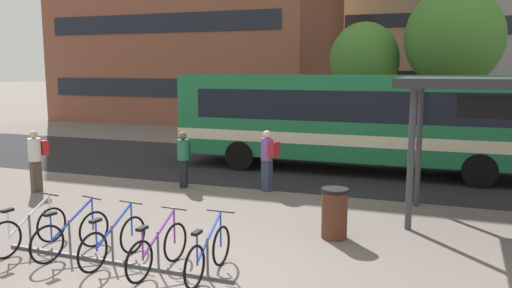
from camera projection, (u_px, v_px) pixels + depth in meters
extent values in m
plane|color=#6B605B|center=(167.00, 282.00, 8.17)|extent=(200.00, 200.00, 0.00)
cube|color=#232326|center=(313.00, 168.00, 17.49)|extent=(80.00, 7.20, 0.01)
cube|color=#196B3D|center=(357.00, 116.00, 16.72)|extent=(12.00, 2.56, 2.70)
cube|color=beige|center=(357.00, 136.00, 16.82)|extent=(12.02, 2.58, 0.36)
cube|color=black|center=(355.00, 102.00, 17.92)|extent=(9.84, 0.07, 0.97)
cube|color=black|center=(342.00, 106.00, 15.61)|extent=(9.84, 0.07, 0.97)
cylinder|color=black|center=(475.00, 157.00, 16.74)|extent=(1.00, 0.30, 1.00)
cylinder|color=black|center=(479.00, 170.00, 14.59)|extent=(1.00, 0.30, 1.00)
cylinder|color=black|center=(263.00, 146.00, 19.25)|extent=(1.00, 0.30, 1.00)
cylinder|color=black|center=(240.00, 156.00, 17.10)|extent=(1.00, 0.30, 1.00)
cube|color=#47474C|center=(113.00, 262.00, 8.92)|extent=(4.64, 0.14, 0.06)
cylinder|color=#47474C|center=(30.00, 233.00, 9.52)|extent=(0.04, 0.04, 0.70)
cylinder|color=#47474C|center=(70.00, 239.00, 9.20)|extent=(0.04, 0.04, 0.70)
cylinder|color=#47474C|center=(112.00, 245.00, 8.88)|extent=(0.04, 0.04, 0.70)
cylinder|color=#47474C|center=(158.00, 251.00, 8.55)|extent=(0.04, 0.04, 0.70)
cylinder|color=#47474C|center=(208.00, 259.00, 8.23)|extent=(0.04, 0.04, 0.70)
torus|color=black|center=(52.00, 225.00, 10.00)|extent=(0.15, 0.70, 0.70)
torus|color=black|center=(4.00, 240.00, 9.11)|extent=(0.15, 0.70, 0.70)
cube|color=silver|center=(29.00, 216.00, 9.53)|extent=(0.18, 0.91, 0.58)
cylinder|color=silver|center=(8.00, 224.00, 9.16)|extent=(0.03, 0.03, 0.55)
cube|color=black|center=(7.00, 210.00, 9.12)|extent=(0.13, 0.23, 0.05)
cylinder|color=silver|center=(50.00, 210.00, 9.93)|extent=(0.04, 0.04, 0.65)
cylinder|color=black|center=(49.00, 194.00, 9.89)|extent=(0.52, 0.11, 0.03)
torus|color=black|center=(94.00, 229.00, 9.73)|extent=(0.20, 0.70, 0.70)
torus|color=black|center=(47.00, 244.00, 8.88)|extent=(0.20, 0.70, 0.70)
cube|color=#1E3DB2|center=(72.00, 220.00, 9.28)|extent=(0.24, 0.90, 0.58)
cylinder|color=#1E3DB2|center=(51.00, 229.00, 8.93)|extent=(0.04, 0.04, 0.55)
cube|color=black|center=(50.00, 214.00, 8.89)|extent=(0.15, 0.24, 0.05)
cylinder|color=#1E3DB2|center=(92.00, 214.00, 9.67)|extent=(0.04, 0.04, 0.65)
cylinder|color=black|center=(92.00, 198.00, 9.62)|extent=(0.51, 0.15, 0.03)
torus|color=black|center=(133.00, 235.00, 9.40)|extent=(0.12, 0.70, 0.70)
torus|color=black|center=(93.00, 253.00, 8.49)|extent=(0.12, 0.70, 0.70)
cube|color=#1E3DB2|center=(114.00, 226.00, 8.92)|extent=(0.14, 0.92, 0.58)
cylinder|color=#1E3DB2|center=(96.00, 236.00, 8.54)|extent=(0.03, 0.03, 0.55)
cube|color=black|center=(96.00, 221.00, 8.50)|extent=(0.12, 0.23, 0.05)
cylinder|color=#1E3DB2|center=(132.00, 219.00, 9.33)|extent=(0.04, 0.04, 0.65)
cylinder|color=black|center=(131.00, 202.00, 9.29)|extent=(0.52, 0.09, 0.03)
torus|color=black|center=(175.00, 242.00, 9.00)|extent=(0.11, 0.71, 0.70)
torus|color=black|center=(139.00, 262.00, 8.08)|extent=(0.11, 0.71, 0.70)
cube|color=#702893|center=(158.00, 233.00, 8.51)|extent=(0.11, 0.92, 0.58)
cylinder|color=#702893|center=(143.00, 244.00, 8.13)|extent=(0.03, 0.03, 0.55)
cube|color=black|center=(142.00, 228.00, 8.09)|extent=(0.12, 0.23, 0.05)
cylinder|color=#702893|center=(174.00, 226.00, 8.93)|extent=(0.03, 0.03, 0.65)
cylinder|color=black|center=(174.00, 208.00, 8.89)|extent=(0.52, 0.07, 0.03)
torus|color=black|center=(221.00, 246.00, 8.82)|extent=(0.05, 0.70, 0.70)
torus|color=black|center=(195.00, 267.00, 7.87)|extent=(0.05, 0.70, 0.70)
cube|color=#1E3DB2|center=(209.00, 237.00, 8.31)|extent=(0.04, 0.92, 0.58)
cylinder|color=#1E3DB2|center=(197.00, 249.00, 7.92)|extent=(0.03, 0.03, 0.55)
cube|color=black|center=(197.00, 233.00, 7.88)|extent=(0.10, 0.22, 0.05)
cylinder|color=#1E3DB2|center=(221.00, 229.00, 8.75)|extent=(0.03, 0.03, 0.65)
cylinder|color=black|center=(220.00, 211.00, 8.70)|extent=(0.52, 0.03, 0.03)
cylinder|color=#38383D|center=(411.00, 160.00, 10.63)|extent=(0.15, 0.15, 3.02)
cylinder|color=#38383D|center=(419.00, 146.00, 12.48)|extent=(0.15, 0.15, 3.02)
cube|color=#2D3851|center=(267.00, 176.00, 14.18)|extent=(0.31, 0.28, 0.89)
cylinder|color=#7F4C93|center=(267.00, 149.00, 14.06)|extent=(0.44, 0.44, 0.61)
sphere|color=beige|center=(267.00, 134.00, 14.00)|extent=(0.22, 0.22, 0.22)
cube|color=#B21E23|center=(274.00, 149.00, 13.89)|extent=(0.27, 0.33, 0.40)
cube|color=black|center=(184.00, 174.00, 14.62)|extent=(0.27, 0.31, 0.81)
cylinder|color=#23664C|center=(183.00, 150.00, 14.51)|extent=(0.43, 0.43, 0.59)
sphere|color=brown|center=(183.00, 136.00, 14.45)|extent=(0.22, 0.22, 0.22)
cube|color=black|center=(185.00, 147.00, 14.77)|extent=(0.32, 0.26, 0.40)
cube|color=#47382D|center=(36.00, 176.00, 14.09)|extent=(0.28, 0.32, 0.88)
cylinder|color=beige|center=(34.00, 150.00, 13.98)|extent=(0.44, 0.44, 0.63)
sphere|color=tan|center=(33.00, 135.00, 13.92)|extent=(0.22, 0.22, 0.22)
cube|color=#B21E23|center=(44.00, 148.00, 14.17)|extent=(0.33, 0.27, 0.40)
cylinder|color=#4C2819|center=(334.00, 215.00, 10.22)|extent=(0.52, 0.52, 0.95)
cylinder|color=black|center=(335.00, 191.00, 10.15)|extent=(0.55, 0.55, 0.08)
cylinder|color=brown|center=(450.00, 112.00, 23.37)|extent=(0.32, 0.32, 2.84)
ellipsoid|color=#427A2D|center=(454.00, 38.00, 22.87)|extent=(4.37, 4.37, 4.58)
cylinder|color=brown|center=(363.00, 115.00, 25.12)|extent=(0.32, 0.32, 2.22)
ellipsoid|color=#427A2D|center=(364.00, 60.00, 24.72)|extent=(3.37, 3.37, 3.73)
cube|color=black|center=(160.00, 88.00, 30.32)|extent=(15.15, 0.06, 1.10)
cube|color=black|center=(158.00, 23.00, 29.76)|extent=(15.15, 0.06, 1.10)
cube|color=tan|center=(439.00, 4.00, 44.22)|extent=(16.22, 12.17, 17.93)
cube|color=black|center=(435.00, 78.00, 39.46)|extent=(14.27, 0.06, 1.10)
cube|color=black|center=(438.00, 19.00, 38.80)|extent=(14.27, 0.06, 1.10)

